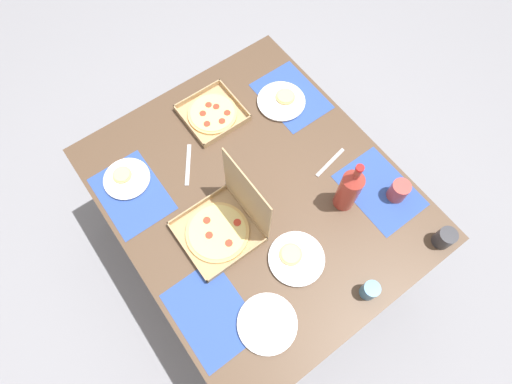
{
  "coord_description": "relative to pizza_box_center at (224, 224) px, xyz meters",
  "views": [
    {
      "loc": [
        0.59,
        -0.43,
        2.39
      ],
      "look_at": [
        0.0,
        0.0,
        0.76
      ],
      "focal_mm": 28.46,
      "sensor_mm": 36.0,
      "label": 1
    }
  ],
  "objects": [
    {
      "name": "soda_bottle",
      "position": [
        0.2,
        0.49,
        0.08
      ],
      "size": [
        0.09,
        0.09,
        0.32
      ],
      "color": "#B2382D",
      "rests_on": "dining_table"
    },
    {
      "name": "cup_dark",
      "position": [
        0.56,
        0.31,
        -0.01
      ],
      "size": [
        0.06,
        0.06,
        0.09
      ],
      "primitive_type": "cylinder",
      "color": "teal",
      "rests_on": "dining_table"
    },
    {
      "name": "plate_near_left",
      "position": [
        0.28,
        0.16,
        -0.04
      ],
      "size": [
        0.23,
        0.23,
        0.03
      ],
      "color": "white",
      "rests_on": "dining_table"
    },
    {
      "name": "cup_clear_left",
      "position": [
        0.32,
        0.69,
        -0.0
      ],
      "size": [
        0.08,
        0.08,
        0.1
      ],
      "primitive_type": "cylinder",
      "color": "#BF4742",
      "rests_on": "dining_table"
    },
    {
      "name": "placemat_near_left",
      "position": [
        -0.37,
        -0.24,
        -0.05
      ],
      "size": [
        0.36,
        0.26,
        0.0
      ],
      "primitive_type": "cube",
      "color": "#2D4C9E",
      "rests_on": "dining_table"
    },
    {
      "name": "pizza_box_center",
      "position": [
        0.0,
        0.0,
        0.0
      ],
      "size": [
        0.3,
        0.31,
        0.34
      ],
      "color": "tan",
      "rests_on": "dining_table"
    },
    {
      "name": "ground_plane",
      "position": [
        -0.06,
        0.21,
        -0.81
      ],
      "size": [
        6.0,
        6.0,
        0.0
      ],
      "primitive_type": "plane",
      "color": "gray"
    },
    {
      "name": "fork_by_near_right",
      "position": [
        0.02,
        0.57,
        -0.05
      ],
      "size": [
        0.05,
        0.19,
        0.0
      ],
      "primitive_type": "cube",
      "rotation": [
        0.0,
        0.0,
        1.75
      ],
      "color": "#B7B7BC",
      "rests_on": "dining_table"
    },
    {
      "name": "plate_far_right",
      "position": [
        -0.45,
        -0.22,
        -0.04
      ],
      "size": [
        0.21,
        0.21,
        0.03
      ],
      "color": "white",
      "rests_on": "dining_table"
    },
    {
      "name": "cup_clear_right",
      "position": [
        0.58,
        0.7,
        -0.01
      ],
      "size": [
        0.08,
        0.08,
        0.09
      ],
      "primitive_type": "cylinder",
      "color": "#333338",
      "rests_on": "dining_table"
    },
    {
      "name": "knife_by_far_right",
      "position": [
        -0.35,
        0.04,
        -0.05
      ],
      "size": [
        0.18,
        0.14,
        0.0
      ],
      "primitive_type": "cube",
      "rotation": [
        0.0,
        0.0,
        5.67
      ],
      "color": "#B7B7BC",
      "rests_on": "dining_table"
    },
    {
      "name": "plate_middle",
      "position": [
        -0.37,
        0.59,
        -0.04
      ],
      "size": [
        0.23,
        0.23,
        0.03
      ],
      "color": "white",
      "rests_on": "dining_table"
    },
    {
      "name": "dining_table",
      "position": [
        -0.06,
        0.21,
        -0.15
      ],
      "size": [
        1.41,
        1.19,
        0.76
      ],
      "color": "#3F3328",
      "rests_on": "ground_plane"
    },
    {
      "name": "plate_far_left",
      "position": [
        0.42,
        -0.09,
        -0.04
      ],
      "size": [
        0.23,
        0.23,
        0.02
      ],
      "color": "white",
      "rests_on": "dining_table"
    },
    {
      "name": "placemat_far_left",
      "position": [
        -0.37,
        0.65,
        -0.05
      ],
      "size": [
        0.36,
        0.26,
        0.0
      ],
      "primitive_type": "cube",
      "color": "#2D4C9E",
      "rests_on": "dining_table"
    },
    {
      "name": "pizza_box_corner_right",
      "position": [
        -0.51,
        0.28,
        -0.04
      ],
      "size": [
        0.27,
        0.27,
        0.04
      ],
      "color": "tan",
      "rests_on": "dining_table"
    },
    {
      "name": "placemat_far_right",
      "position": [
        0.26,
        0.65,
        -0.05
      ],
      "size": [
        0.36,
        0.26,
        0.0
      ],
      "primitive_type": "cube",
      "color": "#2D4C9E",
      "rests_on": "dining_table"
    },
    {
      "name": "placemat_near_right",
      "position": [
        0.26,
        -0.24,
        -0.05
      ],
      "size": [
        0.36,
        0.26,
        0.0
      ],
      "primitive_type": "cube",
      "color": "#2D4C9E",
      "rests_on": "dining_table"
    }
  ]
}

